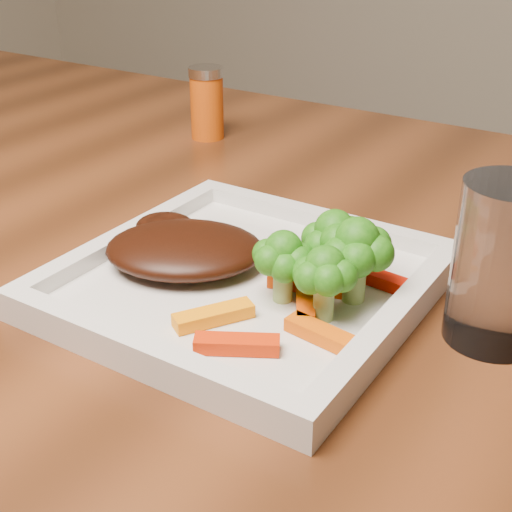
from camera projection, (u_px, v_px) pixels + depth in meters
The scene contains 15 objects.
dining_table at pixel (102, 446), 0.96m from camera, with size 1.60×0.90×0.75m, color #592C14, non-canonical shape.
plate at pixel (246, 287), 0.57m from camera, with size 0.27×0.27×0.01m, color silver.
steak at pixel (185, 249), 0.59m from camera, with size 0.13×0.10×0.03m, color black.
broccoli_0 at pixel (334, 244), 0.55m from camera, with size 0.06×0.06×0.07m, color #1E7914, non-canonical shape.
broccoli_1 at pixel (355, 262), 0.53m from camera, with size 0.06×0.06×0.06m, color #1C5B0F, non-canonical shape.
broccoli_2 at pixel (324, 283), 0.51m from camera, with size 0.05×0.05×0.06m, color #206010, non-canonical shape.
broccoli_3 at pixel (283, 264), 0.53m from camera, with size 0.05×0.05×0.06m, color #207313, non-canonical shape.
carrot_0 at pixel (237, 344), 0.48m from camera, with size 0.06×0.02×0.01m, color red.
carrot_1 at pixel (322, 334), 0.49m from camera, with size 0.06×0.02×0.01m, color #D95303.
carrot_2 at pixel (214, 316), 0.51m from camera, with size 0.06×0.02×0.01m, color orange.
carrot_3 at pixel (382, 280), 0.56m from camera, with size 0.05×0.01×0.01m, color red.
carrot_5 at pixel (305, 304), 0.53m from camera, with size 0.05×0.01×0.01m, color #E34103.
carrot_6 at pixel (307, 283), 0.56m from camera, with size 0.06×0.02×0.01m, color #D63903.
spice_shaker at pixel (207, 103), 0.92m from camera, with size 0.04×0.04×0.09m, color #BF470A.
drinking_glass at pixel (502, 264), 0.49m from camera, with size 0.07×0.07×0.12m, color silver.
Camera 1 is at (0.68, -0.43, 1.04)m, focal length 50.00 mm.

